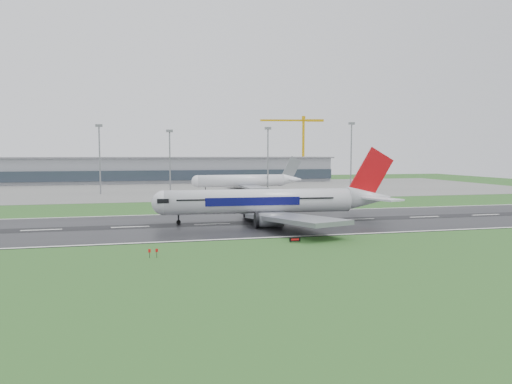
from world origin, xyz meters
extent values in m
plane|color=#24521E|center=(0.00, 0.00, 0.00)|extent=(520.00, 520.00, 0.00)
cube|color=black|center=(0.00, 0.00, 0.05)|extent=(400.00, 45.00, 0.10)
cube|color=slate|center=(0.00, 125.00, 0.04)|extent=(400.00, 130.00, 0.08)
cube|color=gray|center=(0.00, 185.00, 7.50)|extent=(240.00, 36.00, 15.00)
cylinder|color=gray|center=(-15.37, 100.00, 14.71)|extent=(0.64, 0.64, 29.41)
cylinder|color=gray|center=(14.89, 100.00, 13.71)|extent=(0.64, 0.64, 27.43)
cylinder|color=gray|center=(60.69, 100.00, 14.58)|extent=(0.64, 0.64, 29.16)
cylinder|color=gray|center=(103.25, 100.00, 16.04)|extent=(0.64, 0.64, 32.07)
camera|label=1|loc=(3.65, -117.55, 17.75)|focal=33.24mm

